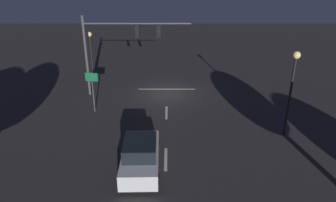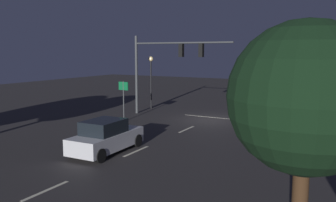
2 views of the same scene
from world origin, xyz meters
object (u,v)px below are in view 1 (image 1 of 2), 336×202
Objects in this scene: traffic_signal_assembly at (120,40)px; street_lamp_left_kerb at (293,79)px; car_approaching at (141,155)px; route_sign at (92,84)px; street_lamp_right_kerb at (91,48)px.

street_lamp_left_kerb is at bearing 147.81° from traffic_signal_assembly.
car_approaching is 0.84× the size of street_lamp_left_kerb.
car_approaching is 8.21m from route_sign.
street_lamp_left_kerb reaches higher than street_lamp_right_kerb.
route_sign is (-1.51, 6.31, -1.17)m from street_lamp_right_kerb.
traffic_signal_assembly is 13.04m from street_lamp_left_kerb.
route_sign is (1.55, 3.51, -2.36)m from traffic_signal_assembly.
traffic_signal_assembly is 1.59× the size of street_lamp_left_kerb.
traffic_signal_assembly is 4.32m from street_lamp_right_kerb.
traffic_signal_assembly is 2.81× the size of route_sign.
street_lamp_right_kerb is (3.06, -2.80, -1.19)m from traffic_signal_assembly.
traffic_signal_assembly reaches higher than car_approaching.
car_approaching is at bearing 119.32° from route_sign.
car_approaching is 0.94× the size of street_lamp_right_kerb.
street_lamp_left_kerb is 1.12× the size of street_lamp_right_kerb.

